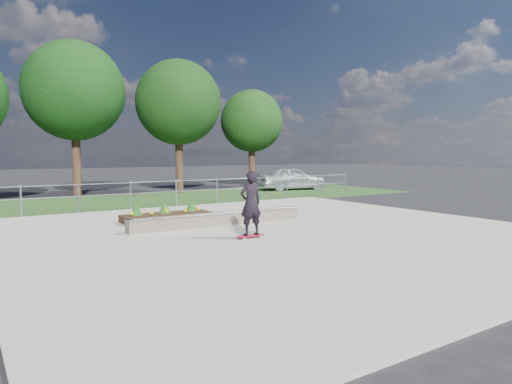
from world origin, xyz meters
TOP-DOWN VIEW (x-y plane):
  - ground at (0.00, 0.00)m, footprint 120.00×120.00m
  - grass_verge at (0.00, 11.00)m, footprint 30.00×8.00m
  - concrete_slab at (0.00, 0.00)m, footprint 15.00×15.00m
  - fence at (0.00, 7.50)m, footprint 20.06×0.06m
  - tree_mid_left at (-2.50, 15.00)m, footprint 5.25×5.25m
  - tree_mid_right at (3.00, 14.00)m, footprint 4.90×4.90m
  - tree_far_right at (9.00, 15.50)m, footprint 4.20×4.20m
  - grind_ledge at (-0.90, 1.93)m, footprint 6.00×0.44m
  - planter_bed at (-1.96, 3.71)m, footprint 3.00×1.20m
  - skateboarder at (-1.28, -0.50)m, footprint 0.80×0.44m
  - parked_car at (9.80, 12.12)m, footprint 4.60×2.57m

SIDE VIEW (x-z plane):
  - ground at x=0.00m, z-range 0.00..0.00m
  - grass_verge at x=0.00m, z-range 0.00..0.02m
  - concrete_slab at x=0.00m, z-range 0.00..0.06m
  - planter_bed at x=-1.96m, z-range -0.06..0.55m
  - grind_ledge at x=-0.90m, z-range 0.05..0.48m
  - parked_car at x=9.80m, z-range 0.00..1.48m
  - fence at x=0.00m, z-range 0.17..1.37m
  - skateboarder at x=-1.28m, z-range 0.09..1.92m
  - tree_far_right at x=9.00m, z-range 1.18..7.78m
  - tree_mid_right at x=3.00m, z-range 1.38..9.08m
  - tree_mid_left at x=-2.50m, z-range 1.48..9.73m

